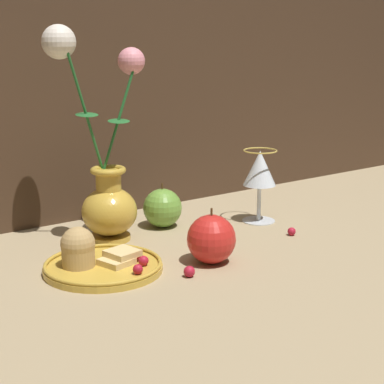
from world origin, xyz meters
The scene contains 8 objects.
ground_plane centered at (0.00, 0.00, 0.00)m, with size 2.40×2.40×0.00m, color #9E8966.
vase centered at (-0.12, 0.11, 0.13)m, with size 0.19×0.10×0.39m.
plate_with_pastries centered at (-0.21, -0.02, 0.02)m, with size 0.19×0.19×0.07m.
wine_glass centered at (0.19, 0.04, 0.10)m, with size 0.07×0.07×0.15m.
apple_beside_vase centered at (-0.04, -0.10, 0.04)m, with size 0.08×0.08×0.09m.
apple_near_glass centered at (0.01, 0.12, 0.04)m, with size 0.08×0.08×0.09m.
berry_near_plate centered at (0.18, -0.07, 0.01)m, with size 0.02×0.02×0.02m, color #AD192D.
berry_front_center centered at (-0.11, -0.13, 0.01)m, with size 0.02×0.02×0.02m, color #AD192D.
Camera 1 is at (-0.66, -0.90, 0.37)m, focal length 60.00 mm.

